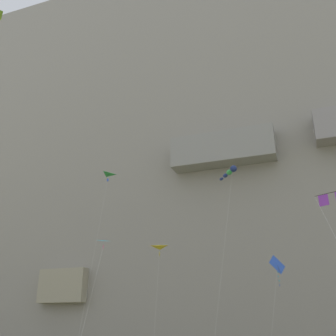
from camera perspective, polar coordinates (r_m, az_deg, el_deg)
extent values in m
cube|color=gray|center=(87.86, 9.86, 4.27)|extent=(180.00, 28.98, 81.19)
cube|color=#9D967D|center=(76.75, -14.84, -16.21)|extent=(9.21, 2.97, 5.89)
cube|color=gray|center=(69.54, 7.95, 2.60)|extent=(17.98, 4.27, 5.60)
pyramid|color=#8CCC33|center=(45.97, -22.94, 19.67)|extent=(1.37, 1.89, 0.23)
pyramid|color=yellow|center=(56.45, -1.20, -12.41)|extent=(1.99, 1.52, 0.51)
cube|color=yellow|center=(55.91, -1.26, -12.36)|extent=(0.20, 0.56, 0.60)
cylinder|color=silver|center=(52.82, -1.66, -18.11)|extent=(1.21, 4.82, 11.56)
pyramid|color=green|center=(58.09, -9.01, -1.81)|extent=(1.67, 1.89, 0.45)
cube|color=blue|center=(57.67, -8.75, -1.72)|extent=(0.46, 0.30, 0.53)
cylinder|color=silver|center=(53.87, -10.72, -12.27)|extent=(1.07, 3.14, 21.94)
cube|color=purple|center=(23.87, 21.66, -4.38)|extent=(0.54, 0.31, 0.63)
ellipsoid|color=navy|center=(43.70, 9.49, -0.10)|extent=(1.11, 1.12, 0.80)
ellipsoid|color=green|center=(44.44, 8.90, -0.61)|extent=(1.00, 1.02, 0.66)
ellipsoid|color=navy|center=(45.19, 8.32, -1.11)|extent=(0.89, 0.93, 0.53)
ellipsoid|color=navy|center=(45.94, 7.77, -1.59)|extent=(0.78, 0.83, 0.39)
cylinder|color=silver|center=(40.73, 8.08, -12.18)|extent=(2.50, 2.05, 18.14)
pyramid|color=#38B2D1|center=(34.06, -9.28, -11.03)|extent=(1.27, 1.21, 0.21)
cube|color=pink|center=(34.38, -9.40, -11.24)|extent=(0.22, 0.26, 0.34)
cylinder|color=silver|center=(32.77, -11.22, -18.17)|extent=(0.21, 2.72, 8.56)
cube|color=blue|center=(47.85, 15.57, -13.36)|extent=(1.64, 1.64, 2.21)
cylinder|color=black|center=(47.85, 15.57, -13.36)|extent=(0.56, 0.33, 1.79)
cube|color=#38B2D1|center=(47.75, 15.67, -14.36)|extent=(0.12, 0.26, 0.13)
cube|color=#38B2D1|center=(47.70, 15.71, -14.92)|extent=(0.10, 0.27, 0.13)
cube|color=#38B2D1|center=(47.65, 15.86, -15.47)|extent=(0.14, 0.25, 0.13)
cube|color=blue|center=(47.61, 15.91, -16.03)|extent=(0.09, 0.27, 0.13)
cylinder|color=silver|center=(45.76, 15.16, -18.78)|extent=(1.23, 3.56, 8.51)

